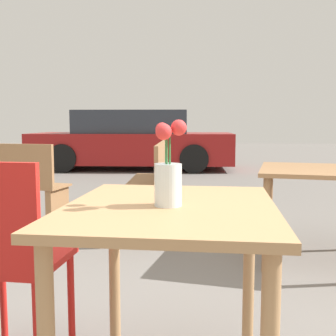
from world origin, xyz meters
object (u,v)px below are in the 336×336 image
Objects in this scene: flower_vase at (168,177)px; table_back at (321,181)px; parked_car at (133,141)px; table_front at (171,237)px; cafe_chair at (6,252)px; bench_near at (153,182)px.

flower_vase is 0.29× the size of table_back.
parked_car reaches higher than flower_vase.
cafe_chair reaches higher than table_front.
flower_vase is 0.33× the size of cafe_chair.
bench_near is at bearing 99.55° from table_front.
parked_car reaches higher than bench_near.
parked_car is (-1.21, 5.22, 0.17)m from bench_near.
table_back is (1.64, 1.66, 0.08)m from cafe_chair.
table_front is 0.22m from flower_vase.
cafe_chair is (-0.68, 0.12, -0.12)m from table_front.
parked_car is (-2.61, 6.13, 0.01)m from table_back.
flower_vase reaches higher than table_front.
parked_car reaches higher than table_back.
bench_near is 1.68m from table_back.
flower_vase is at bearing -78.24° from parked_car.
bench_near is at bearing 84.86° from cafe_chair.
table_front is at bearing -78.16° from parked_car.
table_back is 0.22× the size of parked_car.
table_back is at bearing -32.72° from bench_near.
table_front is at bearing -10.29° from cafe_chair.
table_front is 0.88× the size of table_back.
flower_vase is 0.20× the size of bench_near.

